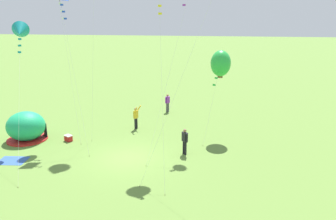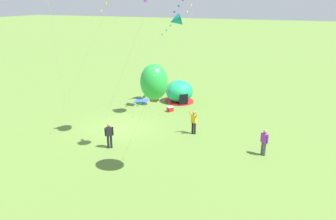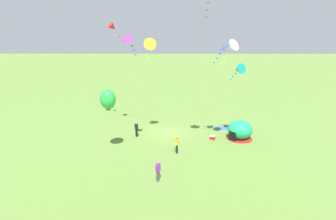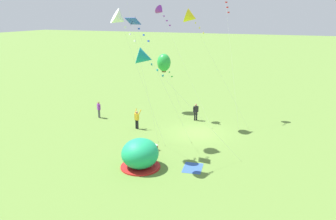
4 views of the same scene
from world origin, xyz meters
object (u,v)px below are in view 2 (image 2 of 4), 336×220
at_px(person_near_tent, 264,141).
at_px(kite_green, 154,82).
at_px(person_arms_raised, 194,121).
at_px(person_strolling, 109,135).
at_px(kite_teal, 175,20).
at_px(cooler_box, 170,109).
at_px(popup_tent, 179,92).

bearing_deg(person_near_tent, kite_green, -47.41).
xyz_separation_m(person_near_tent, person_arms_raised, (-1.59, -5.20, 0.03)).
xyz_separation_m(person_strolling, kite_teal, (-10.99, 0.28, 6.69)).
bearing_deg(person_arms_raised, cooler_box, -138.75).
xyz_separation_m(person_near_tent, kite_teal, (-8.10, -9.28, 6.69)).
bearing_deg(kite_green, popup_tent, -164.52).
bearing_deg(person_arms_raised, kite_teal, -147.88).
height_order(person_strolling, kite_teal, kite_teal).
height_order(cooler_box, person_arms_raised, person_arms_raised).
distance_m(person_near_tent, kite_teal, 14.02).
distance_m(person_strolling, kite_teal, 12.86).
relative_size(popup_tent, kite_green, 0.44).
xyz_separation_m(popup_tent, person_near_tent, (8.67, 9.04, -0.03)).
height_order(kite_green, kite_teal, kite_teal).
bearing_deg(cooler_box, kite_teal, -167.56).
bearing_deg(kite_teal, person_arms_raised, 32.12).
height_order(person_strolling, person_arms_raised, person_arms_raised).
xyz_separation_m(cooler_box, person_arms_raised, (4.04, 3.54, 0.78)).
height_order(person_arms_raised, kite_green, kite_green).
relative_size(popup_tent, kite_teal, 0.34).
xyz_separation_m(person_arms_raised, kite_green, (6.45, -0.10, 4.37)).
relative_size(popup_tent, person_near_tent, 1.63).
relative_size(cooler_box, kite_teal, 0.08).
relative_size(kite_green, kite_teal, 0.76).
bearing_deg(person_near_tent, popup_tent, -133.80).
bearing_deg(cooler_box, kite_green, 18.18).
bearing_deg(person_strolling, popup_tent, 177.41).
bearing_deg(popup_tent, cooler_box, 5.65).
bearing_deg(person_strolling, cooler_box, 174.47).
height_order(cooler_box, person_strolling, person_strolling).
relative_size(popup_tent, cooler_box, 4.38).
xyz_separation_m(popup_tent, kite_green, (13.53, 3.75, 4.38)).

